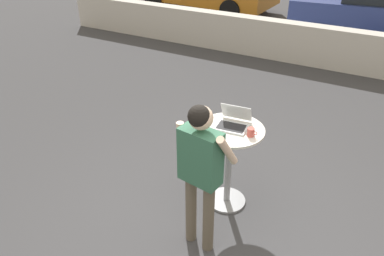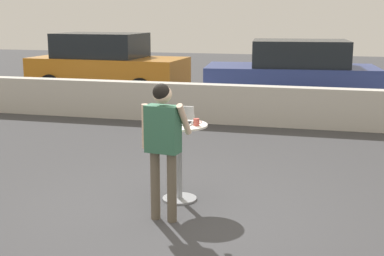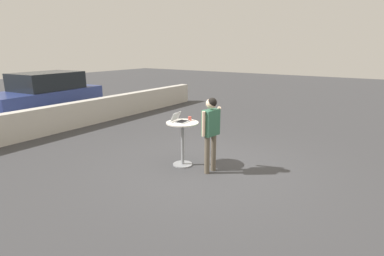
{
  "view_description": "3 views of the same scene",
  "coord_description": "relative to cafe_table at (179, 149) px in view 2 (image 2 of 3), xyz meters",
  "views": [
    {
      "loc": [
        1.15,
        -2.51,
        2.99
      ],
      "look_at": [
        -0.35,
        0.21,
        1.13
      ],
      "focal_mm": 35.0,
      "sensor_mm": 36.0,
      "label": 1
    },
    {
      "loc": [
        1.7,
        -5.65,
        2.35
      ],
      "look_at": [
        0.12,
        0.36,
        1.0
      ],
      "focal_mm": 50.0,
      "sensor_mm": 36.0,
      "label": 2
    },
    {
      "loc": [
        -5.2,
        -3.13,
        2.54
      ],
      "look_at": [
        -0.34,
        0.19,
        0.97
      ],
      "focal_mm": 28.0,
      "sensor_mm": 36.0,
      "label": 3
    }
  ],
  "objects": [
    {
      "name": "ground_plane",
      "position": [
        0.11,
        -0.6,
        -0.66
      ],
      "size": [
        50.0,
        50.0,
        0.0
      ],
      "primitive_type": "plane",
      "color": "#3D3D3F"
    },
    {
      "name": "pavement_kerb",
      "position": [
        0.11,
        4.89,
        -0.25
      ],
      "size": [
        13.63,
        0.35,
        0.84
      ],
      "color": "beige",
      "rests_on": "ground_plane"
    },
    {
      "name": "cafe_table",
      "position": [
        0.0,
        0.0,
        0.0
      ],
      "size": [
        0.71,
        0.71,
        0.99
      ],
      "color": "gray",
      "rests_on": "ground_plane"
    },
    {
      "name": "laptop",
      "position": [
        -0.01,
        0.06,
        0.37
      ],
      "size": [
        0.36,
        0.35,
        0.21
      ],
      "color": "silver",
      "rests_on": "cafe_table"
    },
    {
      "name": "coffee_mug",
      "position": [
        0.23,
        -0.04,
        0.37
      ],
      "size": [
        0.11,
        0.07,
        0.09
      ],
      "color": "#C14C42",
      "rests_on": "cafe_table"
    },
    {
      "name": "standing_person",
      "position": [
        0.01,
        -0.71,
        0.33
      ],
      "size": [
        0.55,
        0.32,
        1.59
      ],
      "color": "brown",
      "rests_on": "ground_plane"
    },
    {
      "name": "parked_car_near_street",
      "position": [
        0.89,
        6.89,
        0.19
      ],
      "size": [
        4.23,
        2.24,
        1.7
      ],
      "color": "navy",
      "rests_on": "ground_plane"
    },
    {
      "name": "parked_car_further_down",
      "position": [
        -4.55,
        8.15,
        0.22
      ],
      "size": [
        4.51,
        2.15,
        1.77
      ],
      "color": "#B76B19",
      "rests_on": "ground_plane"
    }
  ]
}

